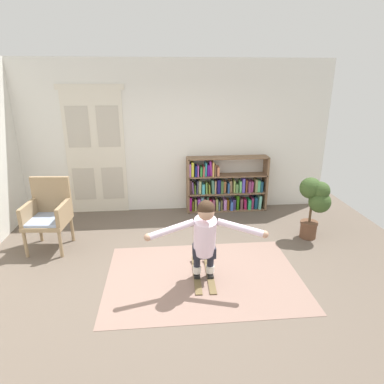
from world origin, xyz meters
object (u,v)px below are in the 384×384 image
object	(u,v)px
person_skier	(205,235)
skis_pair	(203,274)
potted_plant	(315,200)
bookshelf	(223,188)
wicker_chair	(49,212)

from	to	relation	value
person_skier	skis_pair	bearing A→B (deg)	87.95
potted_plant	person_skier	world-z (taller)	person_skier
bookshelf	person_skier	world-z (taller)	person_skier
wicker_chair	skis_pair	bearing A→B (deg)	-24.84
skis_pair	bookshelf	bearing A→B (deg)	73.43
bookshelf	wicker_chair	distance (m)	3.24
potted_plant	bookshelf	bearing A→B (deg)	132.69
potted_plant	skis_pair	bearing A→B (deg)	-153.38
bookshelf	person_skier	xyz separation A→B (m)	(-0.70, -2.49, 0.24)
skis_pair	person_skier	distance (m)	0.69
potted_plant	person_skier	size ratio (longest dim) A/B	0.70
bookshelf	wicker_chair	xyz separation A→B (m)	(-2.98, -1.28, 0.13)
bookshelf	person_skier	distance (m)	2.60
potted_plant	skis_pair	size ratio (longest dim) A/B	1.22
bookshelf	skis_pair	xyz separation A→B (m)	(-0.69, -2.33, -0.43)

